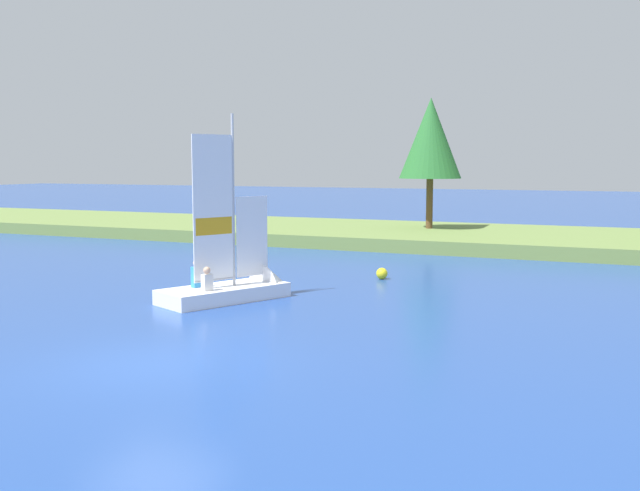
# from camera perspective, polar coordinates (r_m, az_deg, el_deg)

# --- Properties ---
(ground_plane) EXTENTS (200.00, 200.00, 0.00)m
(ground_plane) POSITION_cam_1_polar(r_m,az_deg,el_deg) (14.96, -12.73, -9.00)
(ground_plane) COLOR #234793
(shore_bank) EXTENTS (80.00, 10.51, 0.61)m
(shore_bank) POSITION_cam_1_polar(r_m,az_deg,el_deg) (37.06, 10.02, 0.68)
(shore_bank) COLOR olive
(shore_bank) RESTS_ON ground
(shoreline_tree_left) EXTENTS (3.16, 3.16, 6.65)m
(shoreline_tree_left) POSITION_cam_1_polar(r_m,az_deg,el_deg) (38.02, 8.60, 8.23)
(shoreline_tree_left) COLOR brown
(shoreline_tree_left) RESTS_ON shore_bank
(sailboat) EXTENTS (3.10, 4.42, 5.83)m
(sailboat) POSITION_cam_1_polar(r_m,az_deg,el_deg) (21.71, -5.91, -3.10)
(sailboat) COLOR white
(sailboat) RESTS_ON ground
(channel_buoy) EXTENTS (0.39, 0.39, 0.39)m
(channel_buoy) POSITION_cam_1_polar(r_m,az_deg,el_deg) (25.10, 4.84, -2.18)
(channel_buoy) COLOR yellow
(channel_buoy) RESTS_ON ground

